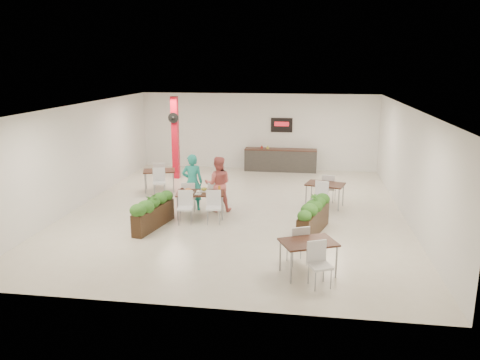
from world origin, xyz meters
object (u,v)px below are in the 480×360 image
(planter_left, at_px, (153,210))
(planter_right, at_px, (314,215))
(service_counter, at_px, (280,159))
(side_table_c, at_px, (308,247))
(red_column, at_px, (175,137))
(diner_man, at_px, (192,182))
(main_table, at_px, (200,196))
(diner_woman, at_px, (218,184))
(side_table_b, at_px, (325,187))
(side_table_a, at_px, (159,174))

(planter_left, xyz_separation_m, planter_right, (4.36, 0.15, 0.00))
(service_counter, height_order, side_table_c, service_counter)
(red_column, bearing_deg, side_table_c, -57.26)
(diner_man, bearing_deg, main_table, 111.62)
(service_counter, bearing_deg, diner_man, -112.17)
(red_column, height_order, diner_man, red_column)
(red_column, distance_m, diner_woman, 4.69)
(main_table, bearing_deg, red_column, 113.87)
(diner_man, xyz_separation_m, diner_woman, (0.80, 0.00, -0.03))
(side_table_b, bearing_deg, planter_right, -82.77)
(red_column, relative_size, main_table, 1.78)
(diner_woman, relative_size, planter_left, 0.90)
(diner_woman, relative_size, side_table_b, 1.01)
(planter_left, distance_m, side_table_a, 3.89)
(main_table, height_order, side_table_a, same)
(service_counter, bearing_deg, diner_woman, -105.08)
(side_table_b, height_order, side_table_c, same)
(diner_man, relative_size, side_table_b, 1.05)
(service_counter, relative_size, main_table, 1.67)
(diner_man, xyz_separation_m, side_table_c, (3.55, -4.13, -0.26))
(side_table_a, height_order, side_table_c, same)
(service_counter, distance_m, side_table_c, 10.00)
(red_column, relative_size, side_table_a, 1.91)
(main_table, height_order, diner_woman, diner_woman)
(red_column, relative_size, planter_left, 1.70)
(main_table, bearing_deg, planter_left, -133.66)
(planter_left, bearing_deg, side_table_c, -29.27)
(diner_man, height_order, diner_woman, diner_man)
(diner_woman, bearing_deg, red_column, -67.35)
(red_column, relative_size, diner_man, 1.82)
(service_counter, xyz_separation_m, diner_man, (-2.36, -5.79, 0.38))
(service_counter, bearing_deg, side_table_c, -83.19)
(service_counter, distance_m, side_table_b, 5.17)
(side_table_c, bearing_deg, side_table_a, 106.65)
(planter_left, bearing_deg, side_table_b, 29.58)
(diner_woman, height_order, side_table_b, diner_woman)
(main_table, height_order, planter_right, planter_right)
(main_table, xyz_separation_m, side_table_c, (3.15, -3.48, -0.02))
(planter_left, relative_size, side_table_c, 1.14)
(planter_left, height_order, side_table_b, planter_left)
(planter_right, relative_size, side_table_c, 1.21)
(red_column, xyz_separation_m, main_table, (2.03, -4.58, -1.01))
(main_table, xyz_separation_m, planter_left, (-1.06, -1.11, -0.13))
(side_table_a, distance_m, side_table_b, 5.85)
(service_counter, distance_m, planter_left, 8.15)
(service_counter, relative_size, planter_left, 1.59)
(red_column, bearing_deg, diner_man, -67.37)
(diner_man, bearing_deg, service_counter, -121.35)
(service_counter, xyz_separation_m, side_table_a, (-4.06, -3.81, 0.13))
(planter_right, bearing_deg, red_column, 133.81)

